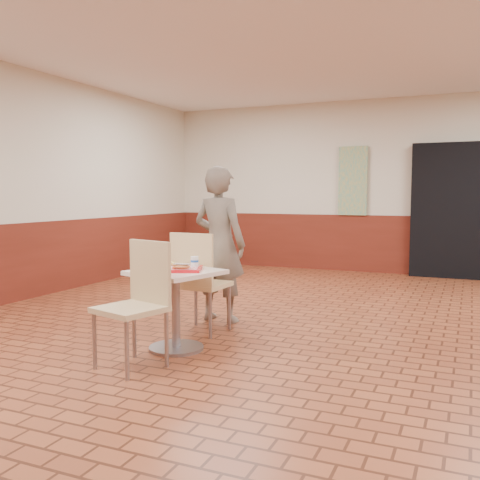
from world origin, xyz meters
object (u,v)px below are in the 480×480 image
at_px(chair_main_front, 138,297).
at_px(chair_main_back, 198,277).
at_px(serving_tray, 176,269).
at_px(main_table, 176,296).
at_px(customer, 220,244).
at_px(ring_donut, 171,264).
at_px(paper_cup, 195,261).
at_px(long_john_donut, 181,266).

xyz_separation_m(chair_main_front, chair_main_back, (-0.03, 1.06, 0.00)).
bearing_deg(serving_tray, chair_main_front, -95.07).
bearing_deg(chair_main_front, serving_tray, 100.68).
distance_m(main_table, customer, 1.18).
bearing_deg(customer, serving_tray, 102.44).
xyz_separation_m(main_table, ring_donut, (-0.10, 0.09, 0.28)).
bearing_deg(paper_cup, customer, 103.55).
relative_size(chair_main_back, long_john_donut, 6.08).
distance_m(ring_donut, paper_cup, 0.24).
distance_m(chair_main_back, customer, 0.63).
bearing_deg(chair_main_back, ring_donut, 89.29).
relative_size(chair_main_front, long_john_donut, 6.07).
bearing_deg(customer, chair_main_back, 100.77).
height_order(serving_tray, ring_donut, ring_donut).
xyz_separation_m(chair_main_back, paper_cup, (0.21, -0.45, 0.22)).
bearing_deg(ring_donut, main_table, -42.59).
xyz_separation_m(customer, serving_tray, (0.11, -1.12, -0.11)).
distance_m(customer, long_john_donut, 1.23).
xyz_separation_m(main_table, chair_main_front, (-0.04, -0.51, 0.08)).
distance_m(serving_tray, ring_donut, 0.14).
relative_size(customer, ring_donut, 16.72).
xyz_separation_m(customer, ring_donut, (0.01, -1.03, -0.08)).
xyz_separation_m(main_table, long_john_donut, (0.10, -0.08, 0.28)).
relative_size(customer, paper_cup, 18.83).
distance_m(serving_tray, long_john_donut, 0.14).
distance_m(ring_donut, long_john_donut, 0.27).
distance_m(main_table, chair_main_front, 0.52).
relative_size(chair_main_front, paper_cup, 11.29).
bearing_deg(chair_main_back, serving_tray, 100.01).
bearing_deg(paper_cup, chair_main_back, 114.49).
height_order(chair_main_back, customer, customer).
xyz_separation_m(main_table, paper_cup, (0.13, 0.10, 0.30)).
xyz_separation_m(chair_main_back, ring_donut, (-0.03, -0.46, 0.19)).
bearing_deg(serving_tray, customer, 95.69).
distance_m(chair_main_back, long_john_donut, 0.69).
relative_size(serving_tray, long_john_donut, 2.72).
bearing_deg(main_table, serving_tray, -153.43).
xyz_separation_m(chair_main_back, serving_tray, (0.07, -0.56, 0.16)).
bearing_deg(paper_cup, ring_donut, -176.78).
bearing_deg(ring_donut, long_john_donut, -40.16).
height_order(chair_main_back, ring_donut, chair_main_back).
relative_size(main_table, chair_main_back, 0.71).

